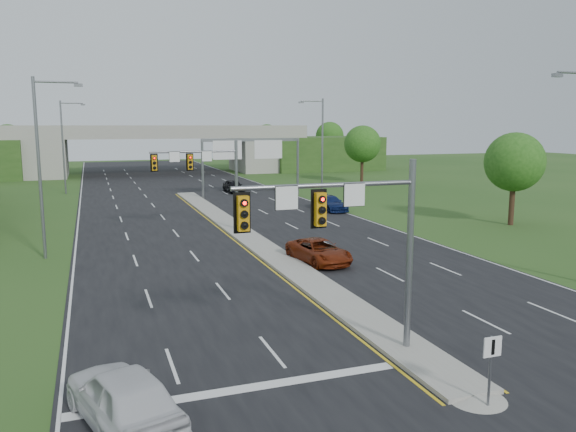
# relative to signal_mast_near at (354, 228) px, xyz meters

# --- Properties ---
(ground) EXTENTS (240.00, 240.00, 0.00)m
(ground) POSITION_rel_signal_mast_near_xyz_m (2.26, 0.07, -4.73)
(ground) COLOR #284B1A
(ground) RESTS_ON ground
(road) EXTENTS (24.00, 160.00, 0.02)m
(road) POSITION_rel_signal_mast_near_xyz_m (2.26, 35.07, -4.72)
(road) COLOR black
(road) RESTS_ON ground
(median) EXTENTS (2.00, 54.00, 0.16)m
(median) POSITION_rel_signal_mast_near_xyz_m (2.26, 23.07, -4.63)
(median) COLOR gray
(median) RESTS_ON road
(median_nose) EXTENTS (2.00, 2.00, 0.16)m
(median_nose) POSITION_rel_signal_mast_near_xyz_m (2.26, -3.93, -4.63)
(median_nose) COLOR gray
(median_nose) RESTS_ON road
(lane_markings) EXTENTS (23.72, 160.00, 0.01)m
(lane_markings) POSITION_rel_signal_mast_near_xyz_m (1.66, 28.99, -4.70)
(lane_markings) COLOR gold
(lane_markings) RESTS_ON road
(signal_mast_near) EXTENTS (6.62, 0.60, 7.00)m
(signal_mast_near) POSITION_rel_signal_mast_near_xyz_m (0.00, 0.00, 0.00)
(signal_mast_near) COLOR slate
(signal_mast_near) RESTS_ON ground
(signal_mast_far) EXTENTS (6.62, 0.60, 7.00)m
(signal_mast_far) POSITION_rel_signal_mast_near_xyz_m (0.00, 25.00, 0.00)
(signal_mast_far) COLOR slate
(signal_mast_far) RESTS_ON ground
(keep_right_sign) EXTENTS (0.60, 0.13, 2.20)m
(keep_right_sign) POSITION_rel_signal_mast_near_xyz_m (2.26, -4.45, -3.21)
(keep_right_sign) COLOR slate
(keep_right_sign) RESTS_ON ground
(sign_gantry) EXTENTS (11.58, 0.44, 6.67)m
(sign_gantry) POSITION_rel_signal_mast_near_xyz_m (8.95, 44.99, 0.51)
(sign_gantry) COLOR slate
(sign_gantry) RESTS_ON ground
(overpass) EXTENTS (80.00, 14.00, 8.10)m
(overpass) POSITION_rel_signal_mast_near_xyz_m (2.26, 80.07, -1.17)
(overpass) COLOR gray
(overpass) RESTS_ON ground
(lightpole_l_mid) EXTENTS (2.85, 0.25, 11.00)m
(lightpole_l_mid) POSITION_rel_signal_mast_near_xyz_m (-11.03, 20.07, 1.38)
(lightpole_l_mid) COLOR slate
(lightpole_l_mid) RESTS_ON ground
(lightpole_l_far) EXTENTS (2.85, 0.25, 11.00)m
(lightpole_l_far) POSITION_rel_signal_mast_near_xyz_m (-11.03, 55.07, 1.38)
(lightpole_l_far) COLOR slate
(lightpole_l_far) RESTS_ON ground
(lightpole_r_far) EXTENTS (2.85, 0.25, 11.00)m
(lightpole_r_far) POSITION_rel_signal_mast_near_xyz_m (15.56, 40.07, 1.38)
(lightpole_r_far) COLOR slate
(lightpole_r_far) RESTS_ON ground
(tree_r_near) EXTENTS (4.80, 4.80, 7.60)m
(tree_r_near) POSITION_rel_signal_mast_near_xyz_m (24.26, 20.07, 0.45)
(tree_r_near) COLOR #382316
(tree_r_near) RESTS_ON ground
(tree_r_mid) EXTENTS (5.20, 5.20, 8.12)m
(tree_r_mid) POSITION_rel_signal_mast_near_xyz_m (28.26, 55.07, 0.78)
(tree_r_mid) COLOR #382316
(tree_r_mid) RESTS_ON ground
(tree_back_b) EXTENTS (5.60, 5.60, 8.32)m
(tree_back_b) POSITION_rel_signal_mast_near_xyz_m (-21.74, 94.07, 0.78)
(tree_back_b) COLOR #382316
(tree_back_b) RESTS_ON ground
(tree_back_c) EXTENTS (5.60, 5.60, 8.32)m
(tree_back_c) POSITION_rel_signal_mast_near_xyz_m (26.26, 94.07, 0.78)
(tree_back_c) COLOR #382316
(tree_back_c) RESTS_ON ground
(tree_back_d) EXTENTS (6.00, 6.00, 8.85)m
(tree_back_d) POSITION_rel_signal_mast_near_xyz_m (40.26, 94.07, 1.11)
(tree_back_d) COLOR #382316
(tree_back_d) RESTS_ON ground
(car_white) EXTENTS (3.40, 5.38, 1.71)m
(car_white) POSITION_rel_signal_mast_near_xyz_m (-7.81, -1.93, -3.85)
(car_white) COLOR silver
(car_white) RESTS_ON road
(car_far_a) EXTENTS (2.96, 5.28, 1.39)m
(car_far_a) POSITION_rel_signal_mast_near_xyz_m (4.33, 13.40, -4.01)
(car_far_a) COLOR maroon
(car_far_a) RESTS_ON road
(car_far_b) EXTENTS (2.34, 5.05, 1.43)m
(car_far_b) POSITION_rel_signal_mast_near_xyz_m (13.26, 32.17, -3.99)
(car_far_b) COLOR #0C1A4B
(car_far_b) RESTS_ON road
(car_far_c) EXTENTS (2.06, 4.61, 1.54)m
(car_far_c) POSITION_rel_signal_mast_near_xyz_m (8.08, 49.58, -3.94)
(car_far_c) COLOR black
(car_far_c) RESTS_ON road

